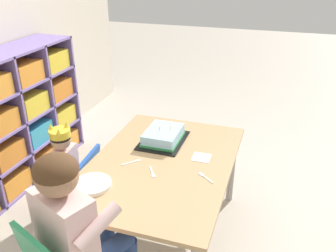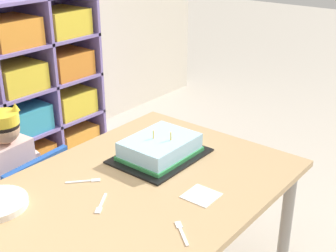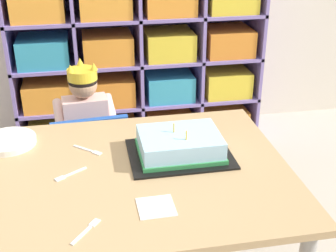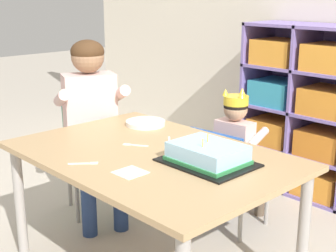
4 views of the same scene
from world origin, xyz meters
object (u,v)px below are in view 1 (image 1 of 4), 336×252
at_px(child_with_crown, 59,165).
at_px(fork_at_table_front_edge, 205,177).
at_px(classroom_chair_blue, 76,184).
at_px(activity_table, 162,171).
at_px(paper_plate_stack, 92,184).
at_px(fork_beside_plate_stack, 132,162).
at_px(birthday_cake_on_tray, 163,136).
at_px(fork_near_cake_tray, 152,173).
at_px(adult_helper_seated, 77,224).

distance_m(child_with_crown, fork_at_table_front_edge, 1.03).
bearing_deg(classroom_chair_blue, activity_table, 90.68).
bearing_deg(paper_plate_stack, fork_beside_plate_stack, -20.02).
bearing_deg(fork_at_table_front_edge, fork_beside_plate_stack, -144.49).
xyz_separation_m(birthday_cake_on_tray, fork_near_cake_tray, (-0.41, -0.07, -0.04)).
bearing_deg(child_with_crown, adult_helper_seated, 35.49).
xyz_separation_m(child_with_crown, paper_plate_stack, (-0.30, -0.44, 0.13)).
distance_m(paper_plate_stack, fork_near_cake_tray, 0.36).
relative_size(child_with_crown, fork_near_cake_tray, 7.13).
bearing_deg(child_with_crown, fork_beside_plate_stack, 85.84).
bearing_deg(classroom_chair_blue, birthday_cake_on_tray, 116.75).
distance_m(classroom_chair_blue, birthday_cake_on_tray, 0.70).
bearing_deg(fork_near_cake_tray, adult_helper_seated, 131.97).
bearing_deg(adult_helper_seated, paper_plate_stack, -49.80).
bearing_deg(birthday_cake_on_tray, classroom_chair_blue, 121.78).
bearing_deg(fork_at_table_front_edge, fork_near_cake_tray, -132.11).
relative_size(child_with_crown, fork_at_table_front_edge, 7.41).
height_order(paper_plate_stack, fork_near_cake_tray, paper_plate_stack).
xyz_separation_m(activity_table, fork_at_table_front_edge, (-0.08, -0.30, 0.07)).
bearing_deg(fork_near_cake_tray, child_with_crown, 52.54).
bearing_deg(child_with_crown, fork_at_table_front_edge, 84.21).
xyz_separation_m(activity_table, fork_near_cake_tray, (-0.14, 0.01, 0.07)).
height_order(classroom_chair_blue, adult_helper_seated, adult_helper_seated).
relative_size(adult_helper_seated, paper_plate_stack, 4.92).
distance_m(fork_near_cake_tray, fork_at_table_front_edge, 0.32).
relative_size(classroom_chair_blue, child_with_crown, 0.74).
bearing_deg(birthday_cake_on_tray, fork_beside_plate_stack, 164.44).
height_order(classroom_chair_blue, fork_at_table_front_edge, fork_at_table_front_edge).
height_order(activity_table, adult_helper_seated, adult_helper_seated).
bearing_deg(adult_helper_seated, birthday_cake_on_tray, -73.02).
bearing_deg(classroom_chair_blue, fork_near_cake_tray, 77.84).
bearing_deg(fork_beside_plate_stack, paper_plate_stack, 21.63).
distance_m(adult_helper_seated, fork_near_cake_tray, 0.60).
bearing_deg(fork_at_table_front_edge, adult_helper_seated, -88.90).
height_order(child_with_crown, fork_near_cake_tray, child_with_crown).
xyz_separation_m(classroom_chair_blue, fork_near_cake_tray, (-0.08, -0.61, 0.26)).
distance_m(activity_table, birthday_cake_on_tray, 0.30).
bearing_deg(paper_plate_stack, classroom_chair_blue, 47.05).
xyz_separation_m(adult_helper_seated, fork_beside_plate_stack, (0.65, -0.00, -0.04)).
xyz_separation_m(child_with_crown, fork_beside_plate_stack, (0.01, -0.55, 0.12)).
relative_size(fork_near_cake_tray, fork_beside_plate_stack, 1.05).
distance_m(classroom_chair_blue, fork_beside_plate_stack, 0.52).
height_order(activity_table, paper_plate_stack, paper_plate_stack).
relative_size(fork_beside_plate_stack, fork_at_table_front_edge, 0.99).
xyz_separation_m(adult_helper_seated, birthday_cake_on_tray, (0.98, -0.09, -0.00)).
height_order(birthday_cake_on_tray, paper_plate_stack, birthday_cake_on_tray).
bearing_deg(paper_plate_stack, adult_helper_seated, -162.28).
bearing_deg(child_with_crown, classroom_chair_blue, 89.54).
relative_size(fork_near_cake_tray, fork_at_table_front_edge, 1.04).
bearing_deg(birthday_cake_on_tray, child_with_crown, 117.85).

